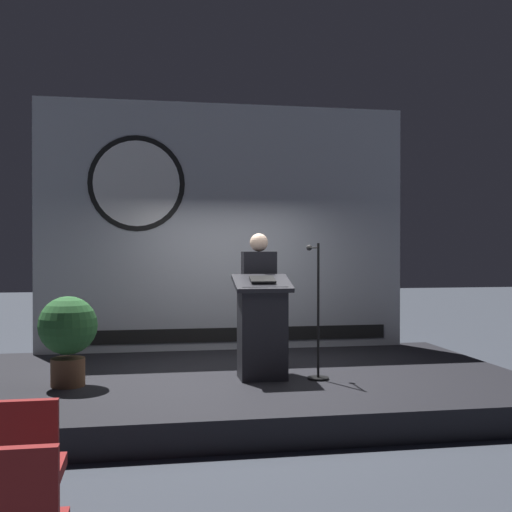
{
  "coord_description": "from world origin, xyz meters",
  "views": [
    {
      "loc": [
        -1.17,
        -7.35,
        1.76
      ],
      "look_at": [
        0.14,
        0.07,
        1.68
      ],
      "focal_mm": 44.46,
      "sensor_mm": 36.0,
      "label": 1
    }
  ],
  "objects_px": {
    "podium": "(262,329)",
    "potted_plant": "(68,332)",
    "microphone_stand": "(317,330)",
    "audience_chair_left": "(23,462)",
    "speaker_person": "(259,301)"
  },
  "relations": [
    {
      "from": "podium",
      "to": "potted_plant",
      "type": "relative_size",
      "value": 1.22
    },
    {
      "from": "microphone_stand",
      "to": "audience_chair_left",
      "type": "height_order",
      "value": "microphone_stand"
    },
    {
      "from": "microphone_stand",
      "to": "potted_plant",
      "type": "height_order",
      "value": "microphone_stand"
    },
    {
      "from": "audience_chair_left",
      "to": "potted_plant",
      "type": "bearing_deg",
      "value": 91.73
    },
    {
      "from": "podium",
      "to": "speaker_person",
      "type": "height_order",
      "value": "speaker_person"
    },
    {
      "from": "podium",
      "to": "audience_chair_left",
      "type": "relative_size",
      "value": 1.32
    },
    {
      "from": "potted_plant",
      "to": "speaker_person",
      "type": "bearing_deg",
      "value": 13.09
    },
    {
      "from": "podium",
      "to": "microphone_stand",
      "type": "bearing_deg",
      "value": -8.88
    },
    {
      "from": "speaker_person",
      "to": "microphone_stand",
      "type": "bearing_deg",
      "value": -45.62
    },
    {
      "from": "podium",
      "to": "potted_plant",
      "type": "bearing_deg",
      "value": -179.37
    },
    {
      "from": "podium",
      "to": "audience_chair_left",
      "type": "xyz_separation_m",
      "value": [
        -2.02,
        -3.08,
        -0.37
      ]
    },
    {
      "from": "speaker_person",
      "to": "audience_chair_left",
      "type": "distance_m",
      "value": 4.17
    },
    {
      "from": "podium",
      "to": "microphone_stand",
      "type": "relative_size",
      "value": 0.77
    },
    {
      "from": "microphone_stand",
      "to": "potted_plant",
      "type": "relative_size",
      "value": 1.59
    },
    {
      "from": "speaker_person",
      "to": "audience_chair_left",
      "type": "xyz_separation_m",
      "value": [
        -2.07,
        -3.56,
        -0.65
      ]
    }
  ]
}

